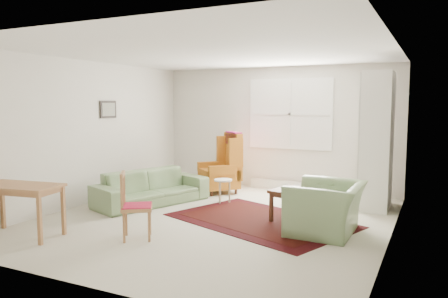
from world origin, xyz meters
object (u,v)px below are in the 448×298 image
at_px(wingback_chair, 219,162).
at_px(stool, 223,191).
at_px(coffee_table, 295,206).
at_px(desk_chair, 137,206).
at_px(sofa, 151,181).
at_px(cabinet, 377,141).
at_px(desk, 20,210).
at_px(armchair, 326,203).

distance_m(wingback_chair, stool, 0.98).
bearing_deg(coffee_table, stool, 156.70).
xyz_separation_m(stool, desk_chair, (-0.09, -2.36, 0.23)).
relative_size(sofa, wingback_chair, 1.67).
xyz_separation_m(cabinet, desk_chair, (-2.57, -3.16, -0.70)).
bearing_deg(wingback_chair, sofa, -72.36).
xyz_separation_m(wingback_chair, desk_chair, (0.38, -3.12, -0.16)).
relative_size(coffee_table, desk_chair, 0.68).
distance_m(sofa, coffee_table, 2.60).
bearing_deg(wingback_chair, desk_chair, -41.54).
xyz_separation_m(sofa, stool, (1.09, 0.64, -0.19)).
relative_size(cabinet, desk_chair, 2.58).
relative_size(stool, desk, 0.39).
bearing_deg(desk, armchair, 28.18).
height_order(armchair, desk_chair, desk_chair).
height_order(armchair, cabinet, cabinet).
distance_m(sofa, stool, 1.28).
bearing_deg(armchair, wingback_chair, -124.84).
bearing_deg(armchair, coffee_table, -123.38).
distance_m(armchair, desk, 4.10).
bearing_deg(desk_chair, desk, 78.39).
distance_m(sofa, armchair, 3.17).
bearing_deg(sofa, stool, -39.40).
bearing_deg(armchair, desk, -61.51).
height_order(stool, cabinet, cabinet).
bearing_deg(stool, coffee_table, -23.30).
bearing_deg(wingback_chair, stool, -17.00).
distance_m(wingback_chair, desk_chair, 3.15).
bearing_deg(cabinet, sofa, -158.65).
bearing_deg(desk, sofa, 78.72).
relative_size(stool, cabinet, 0.19).
height_order(wingback_chair, desk, wingback_chair).
relative_size(armchair, cabinet, 0.47).
bearing_deg(coffee_table, desk, -143.06).
bearing_deg(cabinet, coffee_table, -124.32).
bearing_deg(stool, cabinet, 17.97).
relative_size(wingback_chair, cabinet, 0.53).
distance_m(desk, desk_chair, 1.58).
height_order(wingback_chair, desk_chair, wingback_chair).
xyz_separation_m(armchair, desk_chair, (-2.15, -1.34, 0.03)).
relative_size(armchair, stool, 2.51).
distance_m(wingback_chair, coffee_table, 2.46).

